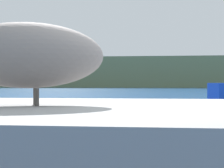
{
  "coord_description": "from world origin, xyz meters",
  "views": [
    {
      "loc": [
        -0.42,
        -3.51,
        1.03
      ],
      "look_at": [
        -2.6,
        13.22,
        0.94
      ],
      "focal_mm": 63.69,
      "sensor_mm": 36.0,
      "label": 1
    }
  ],
  "objects": [
    {
      "name": "pelican",
      "position": [
        -1.39,
        -0.79,
        1.23
      ],
      "size": [
        1.34,
        0.87,
        0.9
      ],
      "rotation": [
        0.0,
        0.0,
        -2.75
      ],
      "color": "slate",
      "rests_on": "pier_dock"
    },
    {
      "name": "pier_dock",
      "position": [
        -1.38,
        -0.79,
        0.43
      ],
      "size": [
        3.2,
        2.52,
        0.86
      ],
      "primitive_type": "cube",
      "color": "gray",
      "rests_on": "ground"
    },
    {
      "name": "hillside_backdrop",
      "position": [
        0.0,
        72.31,
        2.8
      ],
      "size": [
        140.0,
        11.67,
        5.6
      ],
      "primitive_type": "cube",
      "color": "#6B7A51",
      "rests_on": "ground"
    }
  ]
}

